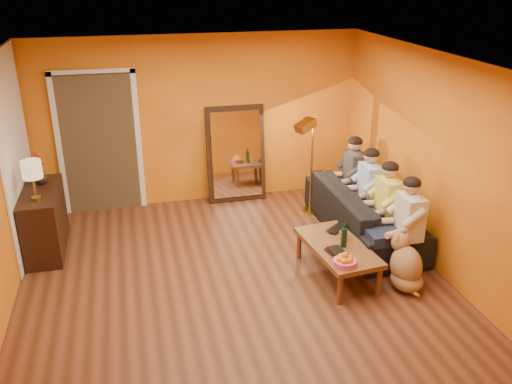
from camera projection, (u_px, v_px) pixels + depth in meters
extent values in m
cube|color=brown|center=(237.00, 289.00, 6.35)|extent=(5.00, 5.50, 0.00)
cube|color=white|center=(234.00, 65.00, 5.34)|extent=(5.00, 5.50, 0.00)
cube|color=orange|center=(199.00, 121.00, 8.30)|extent=(5.00, 0.00, 2.60)
cube|color=orange|center=(443.00, 168.00, 6.39)|extent=(0.00, 5.50, 2.60)
cube|color=white|center=(16.00, 154.00, 6.86)|extent=(0.02, 1.90, 2.58)
cube|color=#3F2D19|center=(100.00, 142.00, 8.14)|extent=(1.06, 0.30, 2.10)
cube|color=white|center=(59.00, 147.00, 7.91)|extent=(0.08, 0.06, 2.20)
cube|color=white|center=(139.00, 142.00, 8.16)|extent=(0.08, 0.06, 2.20)
cube|color=white|center=(91.00, 72.00, 7.62)|extent=(1.22, 0.06, 0.08)
cube|color=black|center=(236.00, 154.00, 8.53)|extent=(0.92, 0.27, 1.51)
cube|color=white|center=(237.00, 155.00, 8.49)|extent=(0.78, 0.21, 1.35)
cube|color=black|center=(45.00, 221.00, 7.08)|extent=(0.44, 1.18, 0.85)
imported|color=black|center=(363.00, 212.00, 7.53)|extent=(2.32, 0.91, 0.68)
cylinder|color=black|center=(344.00, 235.00, 6.38)|extent=(0.07, 0.07, 0.31)
imported|color=#B27F3F|center=(344.00, 235.00, 6.59)|extent=(0.12, 0.12, 0.10)
imported|color=black|center=(341.00, 229.00, 6.82)|extent=(0.42, 0.40, 0.03)
imported|color=black|center=(330.00, 254.00, 6.25)|extent=(0.24, 0.29, 0.02)
imported|color=red|center=(330.00, 252.00, 6.25)|extent=(0.19, 0.24, 0.02)
imported|color=black|center=(330.00, 251.00, 6.22)|extent=(0.18, 0.23, 0.02)
imported|color=black|center=(41.00, 177.00, 7.10)|extent=(0.18, 0.18, 0.19)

